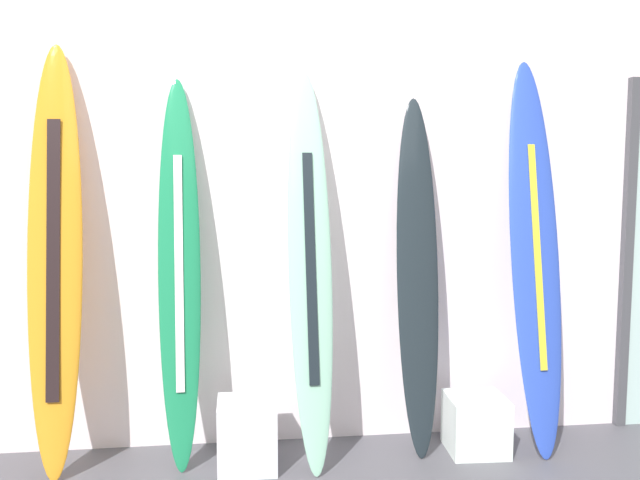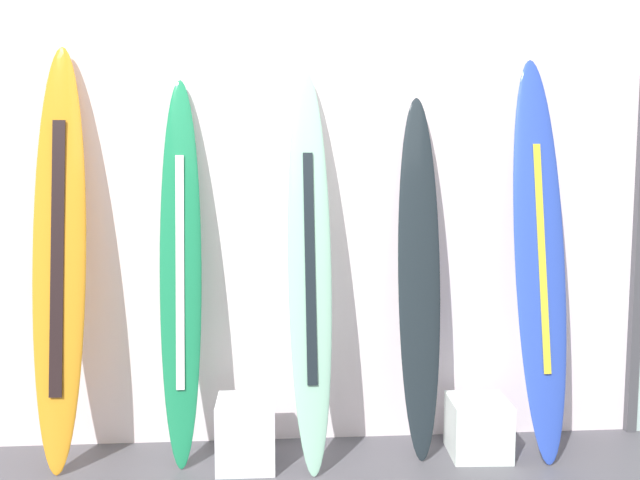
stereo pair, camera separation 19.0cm
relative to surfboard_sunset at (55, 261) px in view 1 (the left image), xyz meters
The scene contains 8 objects.
wall_back 1.36m from the surfboard_sunset, 14.41° to the left, with size 7.20×0.20×2.80m, color white.
surfboard_sunset is the anchor object (origin of this frame).
surfboard_emerald 0.64m from the surfboard_sunset, ahead, with size 0.24×0.40×2.10m.
surfboard_seafoam 1.34m from the surfboard_sunset, ahead, with size 0.25×0.52×2.15m.
surfboard_charcoal 1.95m from the surfboard_sunset, ahead, with size 0.24×0.36×2.01m.
surfboard_cobalt 2.61m from the surfboard_sunset, ahead, with size 0.31×0.48×2.22m.
display_block_left 1.36m from the surfboard_sunset, ahead, with size 0.31×0.31×0.37m.
display_block_center 2.48m from the surfboard_sunset, ahead, with size 0.34×0.34×0.32m.
Camera 1 is at (-0.34, -2.60, 1.59)m, focal length 37.30 mm.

